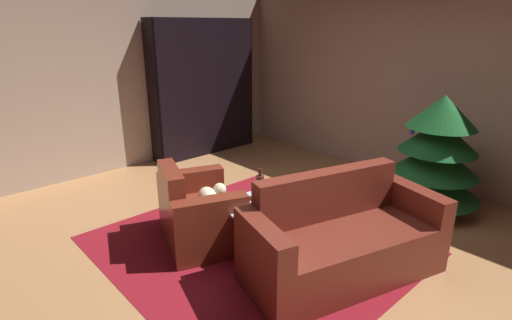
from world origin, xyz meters
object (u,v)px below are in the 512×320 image
(armchair_red, at_px, (198,214))
(bookshelf_unit, at_px, (210,89))
(couch_red, at_px, (342,242))
(book_stack_on_table, at_px, (264,201))
(coffee_table, at_px, (268,210))
(bottle_on_table, at_px, (260,186))
(decorated_tree, at_px, (436,154))

(armchair_red, bearing_deg, bookshelf_unit, 140.85)
(couch_red, xyz_separation_m, book_stack_on_table, (-0.69, -0.26, 0.23))
(couch_red, height_order, book_stack_on_table, couch_red)
(bookshelf_unit, bearing_deg, coffee_table, -27.62)
(book_stack_on_table, distance_m, bottle_on_table, 0.23)
(book_stack_on_table, distance_m, decorated_tree, 2.20)
(couch_red, xyz_separation_m, decorated_tree, (-0.07, 1.84, 0.37))
(bottle_on_table, height_order, decorated_tree, decorated_tree)
(book_stack_on_table, bearing_deg, coffee_table, 81.57)
(coffee_table, xyz_separation_m, book_stack_on_table, (-0.01, -0.05, 0.10))
(bookshelf_unit, bearing_deg, bottle_on_table, -27.91)
(bookshelf_unit, height_order, armchair_red, bookshelf_unit)
(book_stack_on_table, relative_size, bottle_on_table, 0.75)
(couch_red, xyz_separation_m, coffee_table, (-0.69, -0.22, 0.13))
(armchair_red, relative_size, book_stack_on_table, 4.96)
(coffee_table, distance_m, decorated_tree, 2.17)
(book_stack_on_table, xyz_separation_m, bottle_on_table, (-0.18, 0.13, 0.06))
(armchair_red, xyz_separation_m, book_stack_on_table, (0.60, 0.32, 0.24))
(coffee_table, xyz_separation_m, decorated_tree, (0.62, 2.06, 0.25))
(couch_red, xyz_separation_m, bottle_on_table, (-0.88, -0.14, 0.29))
(bookshelf_unit, distance_m, couch_red, 3.95)
(bottle_on_table, bearing_deg, coffee_table, -23.30)
(bookshelf_unit, xyz_separation_m, bottle_on_table, (2.77, -1.47, -0.47))
(bookshelf_unit, bearing_deg, decorated_tree, 8.18)
(couch_red, height_order, decorated_tree, decorated_tree)
(couch_red, bearing_deg, bottle_on_table, -171.24)
(armchair_red, height_order, decorated_tree, decorated_tree)
(bookshelf_unit, xyz_separation_m, decorated_tree, (3.58, 0.51, -0.38))
(decorated_tree, bearing_deg, armchair_red, -116.78)
(couch_red, relative_size, coffee_table, 2.44)
(bookshelf_unit, xyz_separation_m, armchair_red, (2.35, -1.91, -0.77))
(couch_red, bearing_deg, book_stack_on_table, -159.16)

